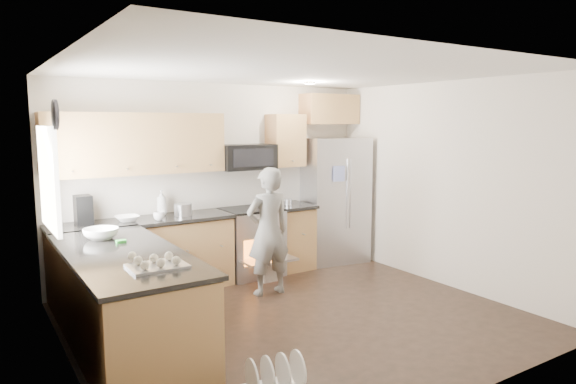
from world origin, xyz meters
TOP-DOWN VIEW (x-y plane):
  - ground at (0.00, 0.00)m, footprint 4.50×4.50m
  - room_shell at (-0.04, 0.02)m, footprint 4.54×4.04m
  - back_cabinet_run at (-0.59, 1.75)m, footprint 4.45×0.64m
  - peninsula at (-1.75, 0.25)m, footprint 0.96×2.36m
  - stove_range at (0.35, 1.69)m, footprint 0.76×0.97m
  - refrigerator at (1.77, 1.70)m, footprint 1.01×0.85m
  - person at (0.14, 0.88)m, footprint 0.58×0.39m
  - dish_rack at (-1.02, -1.19)m, footprint 0.59×0.50m

SIDE VIEW (x-z plane):
  - ground at x=0.00m, z-range 0.00..0.00m
  - dish_rack at x=-1.02m, z-range -0.08..0.25m
  - peninsula at x=-1.75m, z-range -0.05..0.98m
  - stove_range at x=0.35m, z-range -0.22..1.57m
  - person at x=0.14m, z-range 0.00..1.56m
  - refrigerator at x=1.77m, z-range 0.00..1.86m
  - back_cabinet_run at x=-0.59m, z-range -0.29..2.21m
  - room_shell at x=-0.04m, z-range 0.36..2.98m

